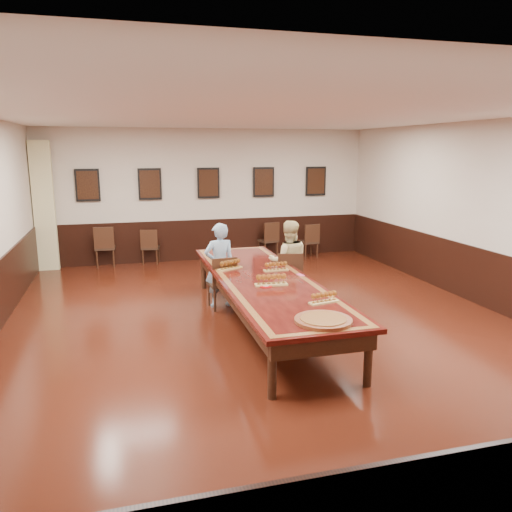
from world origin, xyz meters
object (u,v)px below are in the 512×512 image
object	(u,v)px
person_man	(220,265)
carved_platter	(323,320)
conference_table	(264,287)
spare_chair_d	(309,241)
spare_chair_b	(151,246)
person_woman	(288,262)
spare_chair_c	(268,239)
chair_man	(222,282)
chair_woman	(289,277)
spare_chair_a	(105,246)

from	to	relation	value
person_man	carved_platter	distance (m)	3.27
conference_table	spare_chair_d	bearing A→B (deg)	61.24
spare_chair_b	person_woman	world-z (taller)	person_woman
spare_chair_c	conference_table	world-z (taller)	spare_chair_c
spare_chair_b	chair_man	bearing A→B (deg)	116.44
chair_man	conference_table	bearing A→B (deg)	109.41
chair_man	chair_woman	distance (m)	1.22
spare_chair_c	spare_chair_d	world-z (taller)	spare_chair_c
spare_chair_a	carved_platter	size ratio (longest dim) A/B	1.34
spare_chair_a	spare_chair_d	world-z (taller)	spare_chair_a
spare_chair_a	spare_chair_b	distance (m)	1.04
chair_man	spare_chair_d	xyz separation A→B (m)	(2.94, 3.48, -0.03)
chair_man	spare_chair_a	world-z (taller)	spare_chair_a
spare_chair_c	carved_platter	xyz separation A→B (m)	(-1.39, -6.93, 0.32)
person_man	spare_chair_a	bearing A→B (deg)	-67.52
spare_chair_d	conference_table	size ratio (longest dim) A/B	0.17
chair_woman	spare_chair_a	world-z (taller)	spare_chair_a
spare_chair_b	person_woman	xyz separation A→B (m)	(2.21, -3.74, 0.31)
spare_chair_d	person_man	size ratio (longest dim) A/B	0.59
spare_chair_c	person_woman	size ratio (longest dim) A/B	0.62
chair_woman	chair_man	bearing A→B (deg)	10.10
spare_chair_d	person_woman	bearing A→B (deg)	57.23
conference_table	person_woman	bearing A→B (deg)	54.77
chair_woman	conference_table	xyz separation A→B (m)	(-0.74, -0.97, 0.14)
carved_platter	person_woman	bearing A→B (deg)	78.30
chair_man	person_man	xyz separation A→B (m)	(-0.01, 0.10, 0.28)
spare_chair_a	spare_chair_b	bearing A→B (deg)	-176.67
spare_chair_c	person_woman	xyz separation A→B (m)	(-0.73, -3.75, 0.28)
chair_man	spare_chair_d	distance (m)	4.55
spare_chair_a	person_man	world-z (taller)	person_man
spare_chair_b	conference_table	size ratio (longest dim) A/B	0.17
spare_chair_d	person_woman	distance (m)	3.83
spare_chair_d	person_woman	xyz separation A→B (m)	(-1.70, -3.41, 0.30)
chair_woman	conference_table	size ratio (longest dim) A/B	0.19
spare_chair_c	conference_table	bearing A→B (deg)	61.04
person_woman	carved_platter	xyz separation A→B (m)	(-0.66, -3.18, 0.04)
chair_man	person_man	size ratio (longest dim) A/B	0.63
spare_chair_c	conference_table	distance (m)	5.05
chair_woman	spare_chair_c	size ratio (longest dim) A/B	1.03
person_woman	conference_table	distance (m)	1.32
chair_woman	spare_chair_b	bearing A→B (deg)	-48.45
spare_chair_d	carved_platter	size ratio (longest dim) A/B	1.22
spare_chair_d	spare_chair_b	bearing A→B (deg)	-11.03
spare_chair_d	person_woman	world-z (taller)	person_woman
spare_chair_d	person_man	xyz separation A→B (m)	(-2.95, -3.38, 0.30)
conference_table	carved_platter	world-z (taller)	carved_platter
person_woman	conference_table	size ratio (longest dim) A/B	0.30
spare_chair_d	spare_chair_a	bearing A→B (deg)	-9.97
chair_man	person_woman	size ratio (longest dim) A/B	0.63
spare_chair_d	person_man	world-z (taller)	person_man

